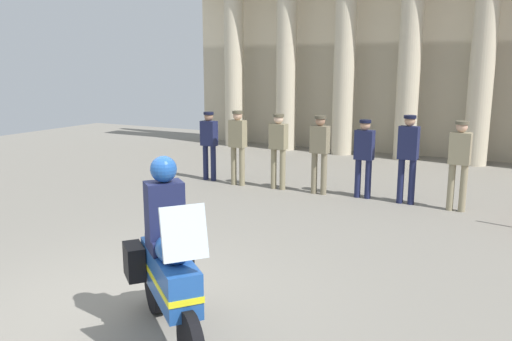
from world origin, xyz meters
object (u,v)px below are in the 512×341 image
(officer_in_row_1, at_px, (238,142))
(officer_in_row_3, at_px, (320,148))
(officer_in_row_4, at_px, (364,152))
(officer_in_row_5, at_px, (408,152))
(officer_in_row_0, at_px, (209,140))
(officer_in_row_6, at_px, (459,158))
(officer_in_row_2, at_px, (278,145))
(motorcycle_with_rider, at_px, (168,265))

(officer_in_row_1, xyz_separation_m, officer_in_row_3, (1.97, 0.08, -0.02))
(officer_in_row_4, bearing_deg, officer_in_row_5, 179.52)
(officer_in_row_0, distance_m, officer_in_row_6, 5.66)
(officer_in_row_3, bearing_deg, officer_in_row_2, 3.61)
(officer_in_row_3, distance_m, motorcycle_with_rider, 6.46)
(officer_in_row_5, relative_size, motorcycle_with_rider, 0.94)
(officer_in_row_4, distance_m, motorcycle_with_rider, 6.51)
(officer_in_row_2, bearing_deg, motorcycle_with_rider, 108.71)
(officer_in_row_4, height_order, officer_in_row_6, officer_in_row_6)
(officer_in_row_2, xyz_separation_m, officer_in_row_5, (2.82, 0.05, 0.05))
(officer_in_row_3, relative_size, officer_in_row_4, 1.03)
(officer_in_row_3, height_order, motorcycle_with_rider, motorcycle_with_rider)
(motorcycle_with_rider, bearing_deg, officer_in_row_0, 158.80)
(officer_in_row_2, height_order, officer_in_row_5, officer_in_row_5)
(officer_in_row_0, distance_m, officer_in_row_2, 1.87)
(officer_in_row_0, distance_m, motorcycle_with_rider, 7.44)
(officer_in_row_3, bearing_deg, officer_in_row_4, -170.69)
(officer_in_row_5, distance_m, motorcycle_with_rider, 6.54)
(officer_in_row_1, height_order, officer_in_row_6, officer_in_row_6)
(officer_in_row_0, relative_size, officer_in_row_5, 0.93)
(officer_in_row_0, relative_size, officer_in_row_6, 0.96)
(officer_in_row_3, xyz_separation_m, officer_in_row_6, (2.81, -0.04, 0.02))
(officer_in_row_0, distance_m, officer_in_row_4, 3.79)
(officer_in_row_4, distance_m, officer_in_row_5, 0.91)
(motorcycle_with_rider, bearing_deg, officer_in_row_3, 136.55)
(officer_in_row_0, distance_m, officer_in_row_3, 2.85)
(officer_in_row_3, distance_m, officer_in_row_4, 0.95)
(officer_in_row_6, bearing_deg, officer_in_row_1, 3.66)
(officer_in_row_2, height_order, officer_in_row_3, officer_in_row_3)
(officer_in_row_6, xyz_separation_m, motorcycle_with_rider, (-2.01, -6.37, -0.23))
(officer_in_row_1, height_order, officer_in_row_2, officer_in_row_1)
(officer_in_row_4, height_order, officer_in_row_5, officer_in_row_5)
(officer_in_row_2, relative_size, officer_in_row_3, 1.00)
(officer_in_row_1, height_order, officer_in_row_3, officer_in_row_1)
(officer_in_row_1, relative_size, motorcycle_with_rider, 0.91)
(officer_in_row_3, bearing_deg, motorcycle_with_rider, 100.35)
(officer_in_row_2, relative_size, officer_in_row_5, 0.95)
(officer_in_row_4, bearing_deg, officer_in_row_2, 6.42)
(officer_in_row_1, distance_m, officer_in_row_6, 4.79)
(officer_in_row_0, xyz_separation_m, motorcycle_with_rider, (3.65, -6.48, -0.18))
(officer_in_row_0, distance_m, officer_in_row_5, 4.69)
(officer_in_row_5, bearing_deg, officer_in_row_6, 178.29)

